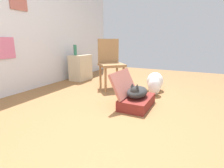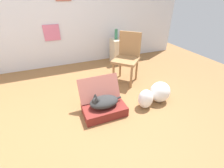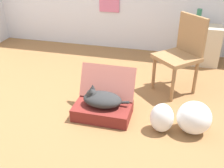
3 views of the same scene
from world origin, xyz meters
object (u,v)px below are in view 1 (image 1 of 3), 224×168
object	(u,v)px
plastic_bag_clear	(155,81)
vase_tall	(75,50)
chair	(110,62)
cat	(137,92)
side_table	(81,67)
suitcase_base	(137,102)
plastic_bag_white	(154,86)

from	to	relation	value
plastic_bag_clear	vase_tall	xyz separation A→B (m)	(0.01, 1.93, 0.56)
chair	vase_tall	bearing A→B (deg)	124.14
cat	side_table	xyz separation A→B (m)	(1.14, 1.85, 0.08)
plastic_bag_clear	chair	bearing A→B (deg)	102.29
plastic_bag_clear	suitcase_base	bearing A→B (deg)	178.00
suitcase_base	cat	size ratio (longest dim) A/B	1.24
suitcase_base	vase_tall	world-z (taller)	vase_tall
cat	plastic_bag_white	distance (m)	0.69
suitcase_base	cat	world-z (taller)	cat
plastic_bag_clear	side_table	xyz separation A→B (m)	(0.14, 1.88, 0.13)
side_table	chair	xyz separation A→B (m)	(-0.33, -1.00, 0.24)
vase_tall	chair	size ratio (longest dim) A/B	0.25
plastic_bag_white	side_table	size ratio (longest dim) A/B	0.53
cat	chair	distance (m)	1.22
cat	plastic_bag_clear	bearing A→B (deg)	-2.00
plastic_bag_clear	side_table	world-z (taller)	side_table
chair	cat	bearing A→B (deg)	-88.70
side_table	suitcase_base	bearing A→B (deg)	-121.49
plastic_bag_white	chair	bearing A→B (deg)	82.15
cat	chair	world-z (taller)	chair
cat	side_table	distance (m)	2.18
plastic_bag_white	chair	distance (m)	1.03
side_table	chair	size ratio (longest dim) A/B	0.62
plastic_bag_clear	plastic_bag_white	bearing A→B (deg)	-168.84
cat	side_table	world-z (taller)	side_table
plastic_bag_clear	side_table	distance (m)	1.89
plastic_bag_white	plastic_bag_clear	xyz separation A→B (m)	(0.32, 0.06, 0.02)
suitcase_base	vase_tall	distance (m)	2.24
plastic_bag_white	chair	size ratio (longest dim) A/B	0.33
suitcase_base	chair	world-z (taller)	chair
side_table	chair	bearing A→B (deg)	-108.25
plastic_bag_white	cat	bearing A→B (deg)	171.77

